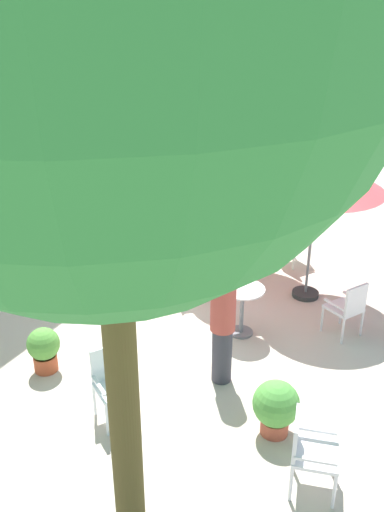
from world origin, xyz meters
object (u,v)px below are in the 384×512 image
object	(u,v)px
standing_person	(223,326)
cafe_table_0	(242,303)
patio_chair_1	(188,267)
patio_chair_2	(291,237)
patio_chair_3	(348,306)
potted_plant_0	(153,271)
patio_umbrella_1	(242,155)
patio_chair_4	(308,448)
potted_plant_1	(44,348)
patio_umbrella_0	(316,180)
potted_plant_2	(276,406)
patio_chair_0	(112,380)

from	to	relation	value
standing_person	cafe_table_0	bearing A→B (deg)	9.95
patio_chair_1	patio_chair_2	size ratio (longest dim) A/B	1.00
patio_chair_3	potted_plant_0	size ratio (longest dim) A/B	1.44
patio_chair_1	standing_person	world-z (taller)	standing_person
patio_umbrella_1	patio_chair_4	size ratio (longest dim) A/B	2.73
patio_chair_4	patio_chair_3	bearing A→B (deg)	5.70
potted_plant_1	patio_umbrella_0	bearing A→B (deg)	-34.93
patio_chair_3	potted_plant_2	size ratio (longest dim) A/B	1.28
patio_chair_1	patio_chair_2	world-z (taller)	patio_chair_2
patio_chair_2	potted_plant_1	xyz separation A→B (m)	(-4.64, 1.86, -0.18)
potted_plant_0	standing_person	bearing A→B (deg)	-129.96
patio_umbrella_0	potted_plant_0	bearing A→B (deg)	111.45
patio_umbrella_1	patio_chair_2	bearing A→B (deg)	-45.56
potted_plant_1	potted_plant_0	bearing A→B (deg)	-2.20
patio_chair_0	standing_person	distance (m)	1.52
patio_chair_0	patio_chair_4	distance (m)	2.34
patio_umbrella_0	patio_chair_4	bearing A→B (deg)	-163.27
potted_plant_0	standing_person	xyz separation A→B (m)	(-1.74, -2.07, 0.49)
patio_chair_0	potted_plant_2	size ratio (longest dim) A/B	1.33
potted_plant_0	standing_person	world-z (taller)	standing_person
cafe_table_0	patio_chair_1	size ratio (longest dim) A/B	0.82
patio_umbrella_1	patio_chair_2	distance (m)	1.92
patio_chair_0	patio_umbrella_1	bearing A→B (deg)	2.67
patio_umbrella_1	potted_plant_2	xyz separation A→B (m)	(-3.64, -2.00, -1.77)
potted_plant_0	potted_plant_2	bearing A→B (deg)	-127.88
patio_umbrella_0	potted_plant_0	world-z (taller)	patio_umbrella_0
patio_umbrella_1	patio_chair_0	bearing A→B (deg)	-177.33
patio_chair_4	potted_plant_2	xyz separation A→B (m)	(0.60, 0.54, -0.13)
patio_chair_3	patio_umbrella_1	bearing A→B (deg)	60.87
standing_person	patio_chair_2	bearing A→B (deg)	4.76
patio_chair_0	patio_chair_3	xyz separation A→B (m)	(3.00, -2.04, -0.02)
potted_plant_2	standing_person	bearing A→B (deg)	57.11
patio_umbrella_0	potted_plant_0	distance (m)	3.07
patio_chair_2	potted_plant_1	world-z (taller)	patio_chair_2
patio_chair_1	patio_chair_4	bearing A→B (deg)	-135.75
potted_plant_0	patio_chair_1	bearing A→B (deg)	-85.68
patio_umbrella_0	patio_chair_4	xyz separation A→B (m)	(-3.89, -1.17, -1.50)
standing_person	patio_chair_0	bearing A→B (deg)	145.04
potted_plant_1	patio_chair_1	bearing A→B (deg)	-15.50
patio_umbrella_1	patio_chair_1	distance (m)	2.07
patio_chair_0	potted_plant_1	world-z (taller)	patio_chair_0
patio_umbrella_1	patio_chair_2	size ratio (longest dim) A/B	2.55
patio_umbrella_0	potted_plant_2	distance (m)	3.73
cafe_table_0	potted_plant_2	xyz separation A→B (m)	(-1.75, -1.15, -0.14)
patio_chair_4	patio_chair_1	bearing A→B (deg)	44.25
patio_chair_2	potted_plant_0	world-z (taller)	patio_chair_2
patio_chair_4	standing_person	size ratio (longest dim) A/B	0.54
patio_chair_2	patio_chair_4	world-z (taller)	patio_chair_2
patio_chair_2	patio_chair_3	distance (m)	2.48
patio_chair_3	standing_person	bearing A→B (deg)	146.21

